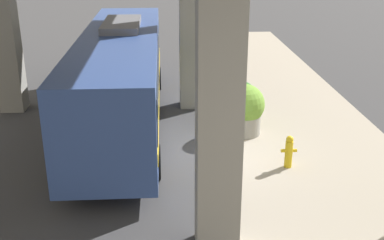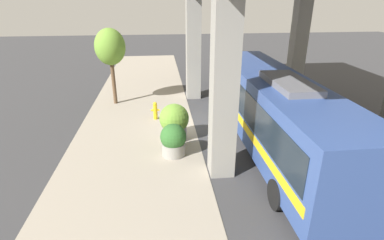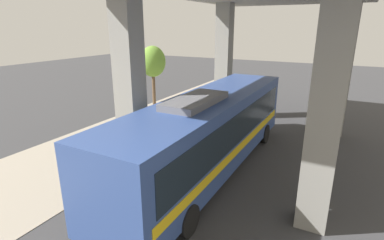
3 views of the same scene
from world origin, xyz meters
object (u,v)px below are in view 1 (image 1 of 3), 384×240
at_px(fire_hydrant, 289,152).
at_px(planter_front, 241,100).
at_px(planter_middle, 244,110).
at_px(bus, 121,73).

bearing_deg(fire_hydrant, planter_front, -79.27).
bearing_deg(planter_middle, planter_front, -94.85).
height_order(bus, planter_middle, bus).
relative_size(bus, fire_hydrant, 12.30).
relative_size(bus, planter_front, 8.69).
bearing_deg(bus, planter_middle, 162.79).
distance_m(bus, planter_middle, 4.53).
height_order(bus, planter_front, bus).
bearing_deg(planter_middle, fire_hydrant, 109.17).
height_order(bus, fire_hydrant, bus).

